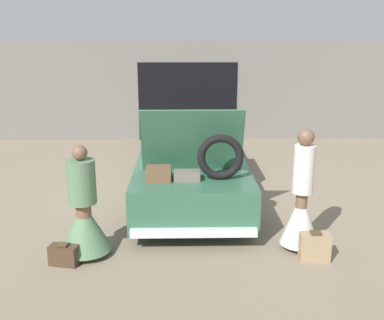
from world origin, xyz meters
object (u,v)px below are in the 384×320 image
object	(u,v)px
person_left	(84,217)
suitcase_beside_right_person	(315,247)
car	(191,160)
person_right	(301,207)
suitcase_beside_left_person	(64,255)

from	to	relation	value
person_left	suitcase_beside_right_person	xyz separation A→B (m)	(3.10, -0.24, -0.35)
car	person_left	size ratio (longest dim) A/B	3.36
car	person_left	xyz separation A→B (m)	(-1.49, -2.66, -0.05)
person_left	suitcase_beside_right_person	distance (m)	3.13
person_right	car	bearing A→B (deg)	17.47
person_left	suitcase_beside_right_person	bearing A→B (deg)	73.71
person_right	suitcase_beside_left_person	bearing A→B (deg)	84.38
person_left	person_right	world-z (taller)	person_right
car	suitcase_beside_right_person	bearing A→B (deg)	-60.94
car	suitcase_beside_left_person	bearing A→B (deg)	-120.18
car	person_left	distance (m)	3.05
car	suitcase_beside_right_person	distance (m)	3.34
suitcase_beside_left_person	suitcase_beside_right_person	world-z (taller)	suitcase_beside_right_person
person_right	suitcase_beside_right_person	bearing A→B (deg)	-173.39
person_right	person_left	bearing A→B (deg)	79.25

